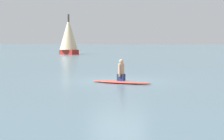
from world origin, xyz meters
The scene contains 4 objects.
ground_plane centered at (0.00, 0.00, 0.00)m, with size 400.00×400.00×0.00m, color slate.
surfboard centered at (0.45, -0.94, 0.06)m, with size 2.68×0.61×0.12m, color #D84C3F.
person_paddler centered at (0.45, -0.94, 0.53)m, with size 0.32×0.40×0.91m.
sailboat_near_right centered at (-17.47, 29.96, 2.57)m, with size 3.58×3.46×5.49m.
Camera 1 is at (5.38, -15.73, 1.79)m, focal length 58.99 mm.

